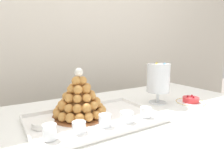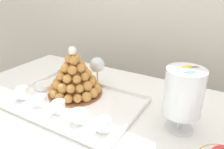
{
  "view_description": "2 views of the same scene",
  "coord_description": "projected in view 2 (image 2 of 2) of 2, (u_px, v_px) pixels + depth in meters",
  "views": [
    {
      "loc": [
        -0.61,
        -0.83,
        1.13
      ],
      "look_at": [
        -0.09,
        0.04,
        0.97
      ],
      "focal_mm": 31.52,
      "sensor_mm": 36.0,
      "label": 1
    },
    {
      "loc": [
        0.39,
        -0.67,
        1.29
      ],
      "look_at": [
        -0.01,
        0.01,
        0.95
      ],
      "focal_mm": 34.45,
      "sensor_mm": 36.0,
      "label": 2
    }
  ],
  "objects": [
    {
      "name": "dessert_cup_mid_right",
      "position": [
        79.0,
        116.0,
        0.87
      ],
      "size": [
        0.06,
        0.06,
        0.05
      ],
      "color": "silver",
      "rests_on": "serving_tray"
    },
    {
      "name": "macaron_goblet",
      "position": [
        184.0,
        93.0,
        0.79
      ],
      "size": [
        0.14,
        0.14,
        0.27
      ],
      "color": "white",
      "rests_on": "buffet_table"
    },
    {
      "name": "croquembouche",
      "position": [
        75.0,
        77.0,
        1.06
      ],
      "size": [
        0.27,
        0.27,
        0.25
      ],
      "color": "brown",
      "rests_on": "serving_tray"
    },
    {
      "name": "buffet_table",
      "position": [
        112.0,
        135.0,
        0.97
      ],
      "size": [
        1.74,
        0.98,
        0.76
      ],
      "color": "brown",
      "rests_on": "ground_plane"
    },
    {
      "name": "dessert_cup_mid_left",
      "position": [
        40.0,
        101.0,
        0.99
      ],
      "size": [
        0.06,
        0.06,
        0.05
      ],
      "color": "silver",
      "rests_on": "serving_tray"
    },
    {
      "name": "dessert_cup_centre",
      "position": [
        59.0,
        107.0,
        0.93
      ],
      "size": [
        0.06,
        0.06,
        0.05
      ],
      "color": "silver",
      "rests_on": "serving_tray"
    },
    {
      "name": "dessert_cup_left",
      "position": [
        23.0,
        93.0,
        1.04
      ],
      "size": [
        0.05,
        0.05,
        0.06
      ],
      "color": "silver",
      "rests_on": "serving_tray"
    },
    {
      "name": "dessert_cup_right",
      "position": [
        104.0,
        125.0,
        0.82
      ],
      "size": [
        0.06,
        0.06,
        0.05
      ],
      "color": "silver",
      "rests_on": "serving_tray"
    },
    {
      "name": "wine_glass",
      "position": [
        97.0,
        66.0,
        1.16
      ],
      "size": [
        0.08,
        0.08,
        0.17
      ],
      "color": "silver",
      "rests_on": "buffet_table"
    },
    {
      "name": "serving_tray",
      "position": [
        74.0,
        102.0,
        1.02
      ],
      "size": [
        0.62,
        0.42,
        0.02
      ],
      "color": "white",
      "rests_on": "buffet_table"
    },
    {
      "name": "creme_brulee_ramekin",
      "position": [
        45.0,
        85.0,
        1.16
      ],
      "size": [
        0.1,
        0.1,
        0.02
      ],
      "color": "white",
      "rests_on": "serving_tray"
    }
  ]
}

